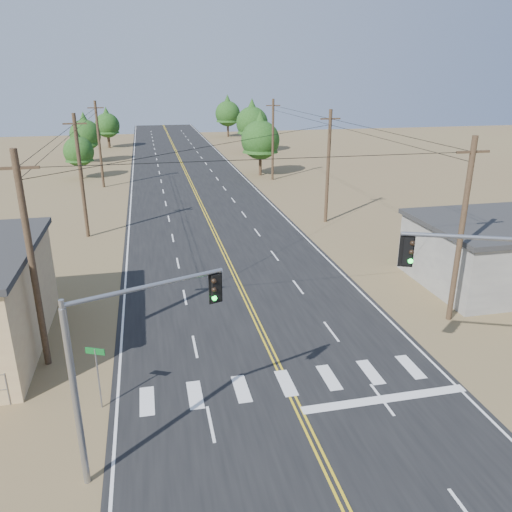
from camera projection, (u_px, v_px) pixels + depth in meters
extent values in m
cube|color=black|center=(216.00, 235.00, 42.12)|extent=(15.00, 200.00, 0.02)
cylinder|color=gray|center=(7.00, 389.00, 20.28)|extent=(0.06, 0.06, 1.50)
cylinder|color=#4C3826|center=(32.00, 264.00, 21.77)|extent=(0.30, 0.30, 10.00)
cube|color=#4C3826|center=(16.00, 168.00, 20.34)|extent=(1.80, 0.12, 0.12)
cylinder|color=#4C3826|center=(81.00, 177.00, 40.12)|extent=(0.30, 0.30, 10.00)
cube|color=#4C3826|center=(75.00, 124.00, 38.69)|extent=(1.80, 0.12, 0.12)
cylinder|color=#4C3826|center=(99.00, 145.00, 58.47)|extent=(0.30, 0.30, 10.00)
cube|color=#4C3826|center=(95.00, 108.00, 57.03)|extent=(1.80, 0.12, 0.12)
cylinder|color=#4C3826|center=(461.00, 233.00, 26.02)|extent=(0.30, 0.30, 10.00)
cube|color=#4C3826|center=(473.00, 152.00, 24.58)|extent=(1.80, 0.12, 0.12)
cylinder|color=#4C3826|center=(328.00, 167.00, 44.37)|extent=(0.30, 0.30, 10.00)
cube|color=#4C3826|center=(330.00, 119.00, 42.93)|extent=(1.80, 0.12, 0.12)
cylinder|color=#4C3826|center=(273.00, 140.00, 62.72)|extent=(0.30, 0.30, 10.00)
cube|color=#4C3826|center=(273.00, 106.00, 61.28)|extent=(1.80, 0.12, 0.12)
cylinder|color=gray|center=(76.00, 401.00, 15.55)|extent=(0.22, 0.22, 6.41)
cylinder|color=gray|center=(62.00, 308.00, 14.46)|extent=(0.16, 0.16, 0.55)
cylinder|color=gray|center=(148.00, 286.00, 15.74)|extent=(5.00, 1.91, 0.15)
cube|color=black|center=(215.00, 288.00, 17.12)|extent=(0.39, 0.37, 1.01)
sphere|color=black|center=(214.00, 281.00, 16.86)|extent=(0.18, 0.18, 0.18)
sphere|color=black|center=(214.00, 290.00, 16.97)|extent=(0.18, 0.18, 0.18)
sphere|color=#0CE533|center=(214.00, 298.00, 17.08)|extent=(0.18, 0.18, 0.18)
cylinder|color=gray|center=(484.00, 238.00, 18.15)|extent=(5.51, 2.39, 0.16)
cube|color=black|center=(408.00, 251.00, 18.80)|extent=(0.44, 0.42, 1.11)
sphere|color=black|center=(412.00, 243.00, 18.54)|extent=(0.20, 0.20, 0.20)
sphere|color=black|center=(411.00, 252.00, 18.66)|extent=(0.20, 0.20, 0.20)
sphere|color=#0CE533|center=(410.00, 261.00, 18.78)|extent=(0.20, 0.20, 0.20)
cylinder|color=gray|center=(99.00, 379.00, 19.89)|extent=(0.07, 0.07, 2.73)
cube|color=#0C5A1F|center=(95.00, 351.00, 19.46)|extent=(0.76, 0.37, 0.27)
cylinder|color=#3F2D1E|center=(81.00, 170.00, 64.73)|extent=(0.40, 0.40, 2.29)
cone|color=#1C4313|center=(78.00, 145.00, 63.64)|extent=(3.56, 3.56, 4.06)
sphere|color=#1C4313|center=(79.00, 152.00, 63.92)|extent=(3.81, 3.81, 3.81)
cylinder|color=#3F2D1E|center=(87.00, 154.00, 76.45)|extent=(0.39, 0.39, 2.74)
cone|color=#1C4313|center=(84.00, 128.00, 75.15)|extent=(4.26, 4.26, 4.87)
sphere|color=#1C4313|center=(85.00, 135.00, 75.49)|extent=(4.57, 4.57, 4.57)
cylinder|color=#3F2D1E|center=(109.00, 140.00, 92.08)|extent=(0.49, 0.49, 2.64)
cone|color=#1C4313|center=(107.00, 120.00, 90.82)|extent=(4.11, 4.11, 4.70)
sphere|color=#1C4313|center=(107.00, 125.00, 91.15)|extent=(4.40, 4.40, 4.40)
cylinder|color=#3F2D1E|center=(260.00, 164.00, 66.81)|extent=(0.40, 0.40, 3.05)
cone|color=#1C4313|center=(260.00, 132.00, 65.36)|extent=(4.74, 4.74, 5.42)
sphere|color=#1C4313|center=(260.00, 140.00, 65.73)|extent=(5.08, 5.08, 5.08)
cylinder|color=#3F2D1E|center=(252.00, 143.00, 86.39)|extent=(0.48, 0.48, 3.26)
cone|color=#1C4313|center=(252.00, 116.00, 84.84)|extent=(5.08, 5.08, 5.80)
sphere|color=#1C4313|center=(252.00, 123.00, 85.25)|extent=(5.44, 5.44, 5.44)
cylinder|color=#3F2D1E|center=(228.00, 129.00, 108.18)|extent=(0.46, 0.46, 3.19)
cone|color=#1C4313|center=(228.00, 108.00, 106.67)|extent=(4.96, 4.96, 5.67)
sphere|color=#1C4313|center=(228.00, 114.00, 107.06)|extent=(5.31, 5.31, 5.31)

